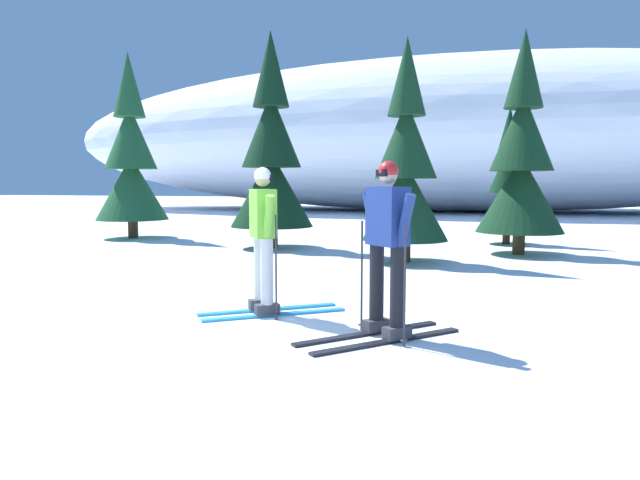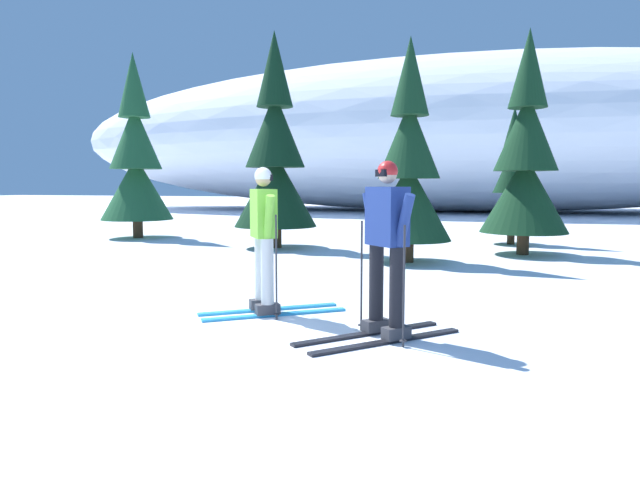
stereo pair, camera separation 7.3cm
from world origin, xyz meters
TOP-DOWN VIEW (x-y plane):
  - ground_plane at (0.00, 0.00)m, footprint 120.00×120.00m
  - skier_lime_jacket at (0.15, 1.26)m, footprint 1.66×1.36m
  - skier_navy_jacket at (1.73, 0.60)m, footprint 1.55×1.59m
  - pine_tree_far_left at (-7.03, 9.34)m, footprint 2.04×2.04m
  - pine_tree_left at (-2.25, 8.03)m, footprint 2.01×2.01m
  - pine_tree_center_left at (1.21, 6.32)m, footprint 1.71×1.71m
  - pine_tree_center_right at (3.33, 10.48)m, footprint 1.37×1.37m
  - pine_tree_right at (3.50, 8.27)m, footprint 1.89×1.89m
  - snow_ridge_background at (1.23, 28.64)m, footprint 48.01×16.23m

SIDE VIEW (x-z plane):
  - ground_plane at x=0.00m, z-range 0.00..0.00m
  - skier_lime_jacket at x=0.15m, z-range 0.03..1.79m
  - skier_navy_jacket at x=1.73m, z-range 0.05..1.84m
  - pine_tree_center_right at x=3.33m, z-range -0.29..3.25m
  - pine_tree_center_left at x=1.21m, z-range -0.36..4.07m
  - pine_tree_right at x=3.50m, z-range -0.40..4.50m
  - pine_tree_left at x=-2.25m, z-range -0.43..4.78m
  - pine_tree_far_left at x=-7.03m, z-range -0.43..4.85m
  - snow_ridge_background at x=1.23m, z-range 0.00..8.57m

